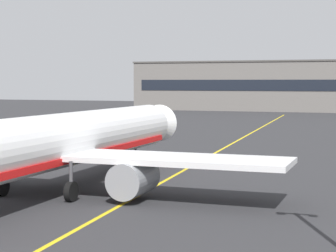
# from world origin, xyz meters

# --- Properties ---
(taxiway_centreline) EXTENTS (11.53, 179.67, 0.01)m
(taxiway_centreline) POSITION_xyz_m (0.00, 30.00, 0.00)
(taxiway_centreline) COLOR yellow
(taxiway_centreline) RESTS_ON ground
(airliner_foreground) EXTENTS (32.02, 41.41, 11.65)m
(airliner_foreground) POSITION_xyz_m (-4.98, 15.73, 3.37)
(airliner_foreground) COLOR white
(airliner_foreground) RESTS_ON ground
(safety_cone_by_nose_gear) EXTENTS (0.44, 0.44, 0.55)m
(safety_cone_by_nose_gear) POSITION_xyz_m (-3.05, 32.31, 0.26)
(safety_cone_by_nose_gear) COLOR orange
(safety_cone_by_nose_gear) RESTS_ON ground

